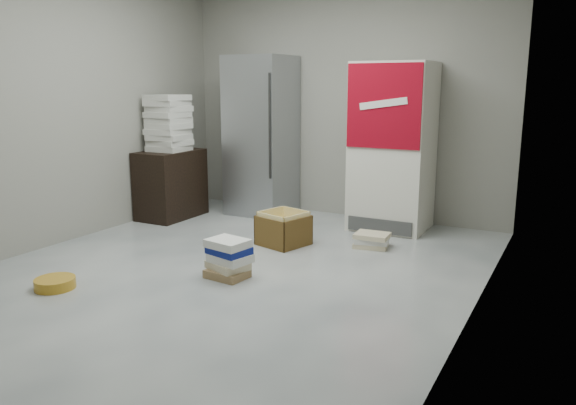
% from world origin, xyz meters
% --- Properties ---
extents(ground, '(5.00, 5.00, 0.00)m').
position_xyz_m(ground, '(0.00, 0.00, 0.00)').
color(ground, beige).
rests_on(ground, ground).
extents(room_shell, '(4.04, 5.04, 2.82)m').
position_xyz_m(room_shell, '(0.00, 0.00, 1.80)').
color(room_shell, gray).
rests_on(room_shell, ground).
extents(steel_fridge, '(0.70, 0.72, 1.90)m').
position_xyz_m(steel_fridge, '(-0.90, 2.13, 0.95)').
color(steel_fridge, '#B0B3B9').
rests_on(steel_fridge, ground).
extents(coke_cooler, '(0.80, 0.73, 1.80)m').
position_xyz_m(coke_cooler, '(0.75, 2.12, 0.90)').
color(coke_cooler, silver).
rests_on(coke_cooler, ground).
extents(wood_shelf, '(0.50, 0.80, 0.80)m').
position_xyz_m(wood_shelf, '(-1.73, 1.40, 0.40)').
color(wood_shelf, black).
rests_on(wood_shelf, ground).
extents(supply_box_stack, '(0.43, 0.45, 0.65)m').
position_xyz_m(supply_box_stack, '(-1.72, 1.40, 1.12)').
color(supply_box_stack, beige).
rests_on(supply_box_stack, wood_shelf).
extents(phonebook_stack_main, '(0.40, 0.34, 0.33)m').
position_xyz_m(phonebook_stack_main, '(0.08, -0.08, 0.16)').
color(phonebook_stack_main, olive).
rests_on(phonebook_stack_main, ground).
extents(phonebook_stack_side, '(0.38, 0.31, 0.15)m').
position_xyz_m(phonebook_stack_side, '(0.83, 1.31, 0.07)').
color(phonebook_stack_side, beige).
rests_on(phonebook_stack_side, ground).
extents(cardboard_box, '(0.51, 0.51, 0.34)m').
position_xyz_m(cardboard_box, '(0.02, 0.99, 0.14)').
color(cardboard_box, gold).
rests_on(cardboard_box, ground).
extents(bucket_lid, '(0.36, 0.36, 0.08)m').
position_xyz_m(bucket_lid, '(-0.97, -0.94, 0.04)').
color(bucket_lid, '#B98620').
rests_on(bucket_lid, ground).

